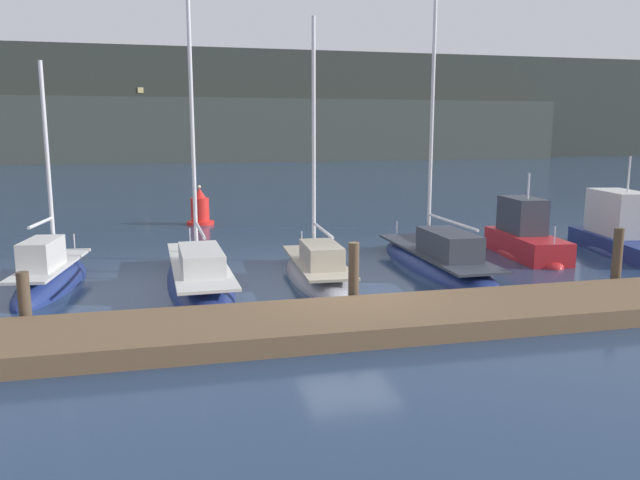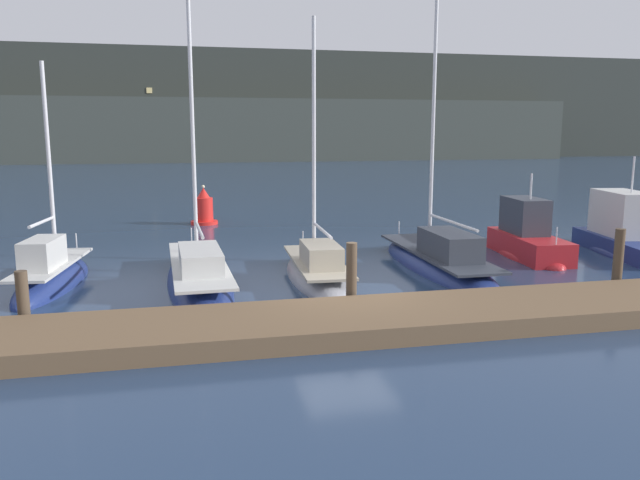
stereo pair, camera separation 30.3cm
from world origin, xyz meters
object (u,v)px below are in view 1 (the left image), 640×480
at_px(sailboat_berth_4, 199,281).
at_px(sailboat_berth_6, 437,263).
at_px(sailboat_berth_5, 317,274).
at_px(channel_buoy, 200,210).
at_px(motorboat_berth_7, 525,245).
at_px(motorboat_berth_8, 623,241).
at_px(sailboat_berth_3, 51,282).

height_order(sailboat_berth_4, sailboat_berth_6, sailboat_berth_4).
xyz_separation_m(sailboat_berth_5, channel_buoy, (-3.03, 12.57, 0.58)).
bearing_deg(motorboat_berth_7, channel_buoy, 136.27).
height_order(motorboat_berth_7, channel_buoy, motorboat_berth_7).
bearing_deg(motorboat_berth_7, sailboat_berth_5, -168.49).
bearing_deg(motorboat_berth_7, motorboat_berth_8, -4.94).
distance_m(sailboat_berth_3, motorboat_berth_8, 20.24).
xyz_separation_m(sailboat_berth_3, channel_buoy, (4.94, 11.83, 0.55)).
bearing_deg(motorboat_berth_8, motorboat_berth_7, 175.06).
xyz_separation_m(motorboat_berth_7, motorboat_berth_8, (3.93, -0.34, 0.03)).
relative_size(sailboat_berth_5, channel_buoy, 4.41).
height_order(sailboat_berth_3, sailboat_berth_4, sailboat_berth_4).
bearing_deg(sailboat_berth_3, channel_buoy, 67.34).
height_order(sailboat_berth_4, motorboat_berth_7, sailboat_berth_4).
xyz_separation_m(sailboat_berth_3, motorboat_berth_8, (20.23, 0.62, 0.28)).
relative_size(sailboat_berth_6, motorboat_berth_8, 1.94).
bearing_deg(sailboat_berth_5, motorboat_berth_8, 6.31).
xyz_separation_m(sailboat_berth_3, sailboat_berth_6, (12.29, -0.12, -0.00)).
bearing_deg(sailboat_berth_4, channel_buoy, 87.12).
distance_m(sailboat_berth_5, channel_buoy, 12.94).
bearing_deg(sailboat_berth_3, motorboat_berth_8, 1.75).
relative_size(sailboat_berth_3, motorboat_berth_8, 1.14).
height_order(sailboat_berth_3, sailboat_berth_6, sailboat_berth_6).
bearing_deg(channel_buoy, sailboat_berth_6, -58.41).
distance_m(motorboat_berth_7, motorboat_berth_8, 3.95).
distance_m(sailboat_berth_6, motorboat_berth_7, 4.16).
xyz_separation_m(sailboat_berth_4, motorboat_berth_7, (12.00, 1.74, 0.27)).
xyz_separation_m(motorboat_berth_7, channel_buoy, (-11.36, 10.87, 0.31)).
distance_m(motorboat_berth_7, channel_buoy, 15.73).
bearing_deg(sailboat_berth_6, sailboat_berth_4, -175.26).
xyz_separation_m(sailboat_berth_6, motorboat_berth_7, (4.01, 1.08, 0.25)).
relative_size(sailboat_berth_5, motorboat_berth_8, 1.35).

